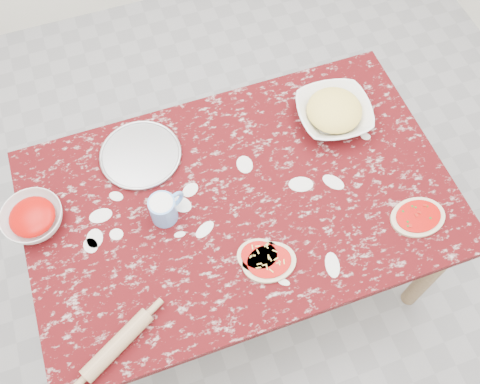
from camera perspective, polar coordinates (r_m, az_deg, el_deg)
name	(u,v)px	position (r m, az deg, el deg)	size (l,w,h in m)	color
ground	(240,268)	(2.70, 0.00, -8.09)	(4.00, 4.00, 0.00)	gray
worktable	(240,208)	(2.09, 0.00, -1.73)	(1.60, 1.00, 0.75)	#3E080B
pizza_tray	(141,155)	(2.14, -10.54, 3.86)	(0.31, 0.31, 0.01)	#B2B2B7
sauce_bowl	(33,219)	(2.08, -21.16, -2.66)	(0.22, 0.22, 0.07)	white
cheese_bowl	(333,113)	(2.21, 9.94, 8.25)	(0.30, 0.30, 0.07)	white
flour_mug	(164,209)	(1.95, -8.11, -1.76)	(0.14, 0.10, 0.11)	#659DE9
pizza_left	(269,262)	(1.90, 3.13, -7.47)	(0.21, 0.17, 0.02)	beige
pizza_mid	(259,256)	(1.91, 2.04, -6.81)	(0.19, 0.18, 0.02)	beige
pizza_right	(418,217)	(2.08, 18.43, -2.55)	(0.21, 0.16, 0.02)	beige
rolling_pin	(117,345)	(1.84, -12.95, -15.59)	(0.05, 0.05, 0.27)	tan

